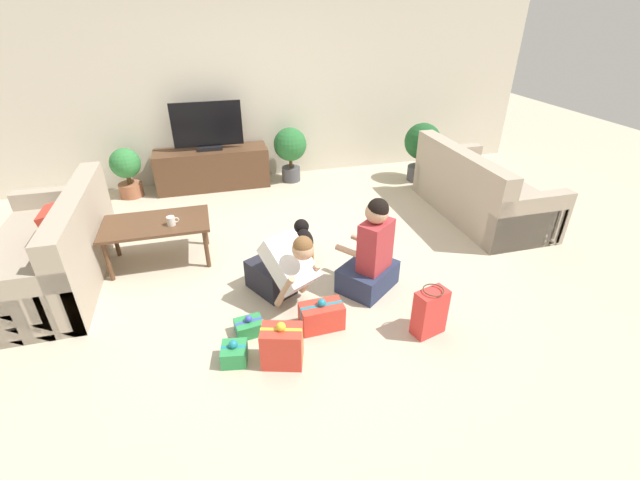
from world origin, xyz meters
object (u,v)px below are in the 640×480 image
object	(u,v)px
person_kneeling	(283,268)
gift_box_d	(234,353)
sofa_right	(478,192)
gift_box_c	(282,346)
tv	(208,129)
gift_box_b	(322,316)
potted_plant_corner_right	(422,146)
dog	(304,237)
gift_bag_a	(430,312)
person_sitting	(371,257)
tv_console	(213,168)
sofa_left	(51,253)
potted_plant_back_left	(127,169)
gift_box_a	(249,327)
coffee_table	(156,227)
potted_plant_back_right	(290,148)

from	to	relation	value
person_kneeling	gift_box_d	distance (m)	0.88
sofa_right	gift_box_c	bearing A→B (deg)	123.42
tv	sofa_right	bearing A→B (deg)	-29.83
sofa_right	gift_box_b	size ratio (longest dim) A/B	5.20
potted_plant_corner_right	gift_box_d	xyz separation A→B (m)	(-3.06, -3.07, -0.44)
dog	gift_bag_a	xyz separation A→B (m)	(0.71, -1.43, -0.03)
gift_box_b	person_sitting	bearing A→B (deg)	35.40
potted_plant_corner_right	person_sitting	xyz separation A→B (m)	(-1.73, -2.45, -0.17)
tv_console	potted_plant_corner_right	xyz separation A→B (m)	(3.02, -0.52, 0.24)
sofa_left	person_sitting	xyz separation A→B (m)	(2.88, -0.92, 0.05)
potted_plant_back_left	person_kneeling	size ratio (longest dim) A/B	0.84
tv	person_kneeling	distance (m)	3.00
potted_plant_corner_right	gift_bag_a	size ratio (longest dim) A/B	1.98
tv_console	gift_box_a	xyz separation A→B (m)	(0.11, -3.30, -0.22)
tv	gift_bag_a	size ratio (longest dim) A/B	2.19
coffee_table	person_sitting	size ratio (longest dim) A/B	1.11
sofa_left	potted_plant_back_right	bearing A→B (deg)	126.10
coffee_table	dog	world-z (taller)	coffee_table
person_kneeling	gift_bag_a	bearing A→B (deg)	-64.28
sofa_left	dog	bearing A→B (deg)	85.21
gift_bag_a	tv	bearing A→B (deg)	112.55
tv	tv_console	bearing A→B (deg)	180.00
sofa_left	coffee_table	bearing A→B (deg)	96.07
potted_plant_back_left	dog	distance (m)	2.94
potted_plant_corner_right	gift_box_d	world-z (taller)	potted_plant_corner_right
dog	gift_box_a	size ratio (longest dim) A/B	2.36
coffee_table	tv_console	distance (m)	2.05
potted_plant_back_left	dog	world-z (taller)	potted_plant_back_left
person_sitting	person_kneeling	bearing A→B (deg)	-40.92
tv_console	potted_plant_back_right	xyz separation A→B (m)	(1.14, -0.05, 0.22)
sofa_left	potted_plant_corner_right	world-z (taller)	sofa_left
gift_box_c	gift_box_d	xyz separation A→B (m)	(-0.35, 0.11, -0.09)
gift_box_b	gift_bag_a	bearing A→B (deg)	-19.41
potted_plant_back_left	person_sitting	distance (m)	3.79
person_sitting	gift_bag_a	distance (m)	0.76
tv_console	dog	distance (m)	2.39
potted_plant_corner_right	dog	bearing A→B (deg)	-141.88
tv_console	dog	size ratio (longest dim) A/B	2.72
potted_plant_back_right	person_kneeling	xyz separation A→B (m)	(-0.67, -2.86, -0.17)
tv_console	gift_box_b	xyz separation A→B (m)	(0.70, -3.38, -0.17)
gift_box_d	coffee_table	bearing A→B (deg)	109.96
potted_plant_back_left	gift_box_c	distance (m)	3.93
sofa_left	gift_box_d	distance (m)	2.21
person_sitting	gift_box_b	distance (m)	0.76
sofa_left	gift_bag_a	bearing A→B (deg)	62.44
sofa_right	tv_console	distance (m)	3.64
gift_box_d	potted_plant_back_right	bearing A→B (deg)	71.61
person_kneeling	gift_box_c	size ratio (longest dim) A/B	2.10
gift_box_b	potted_plant_corner_right	bearing A→B (deg)	51.01
sofa_right	potted_plant_back_right	xyz separation A→B (m)	(-2.03, 1.76, 0.20)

